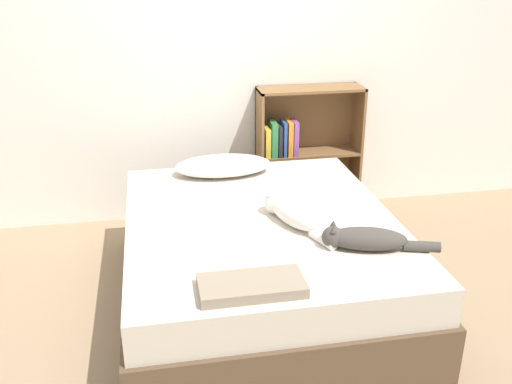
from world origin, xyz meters
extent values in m
plane|color=#997F60|center=(0.00, 0.00, 0.00)|extent=(8.00, 8.00, 0.00)
cube|color=white|center=(0.00, 1.34, 1.25)|extent=(8.00, 0.06, 2.50)
cube|color=brown|center=(0.00, 0.00, 0.17)|extent=(1.54, 1.86, 0.34)
cube|color=beige|center=(0.00, 0.00, 0.45)|extent=(1.49, 1.80, 0.20)
ellipsoid|color=white|center=(-0.11, 0.73, 0.61)|extent=(0.65, 0.34, 0.12)
ellipsoid|color=white|center=(0.16, -0.11, 0.61)|extent=(0.26, 0.42, 0.13)
sphere|color=white|center=(0.10, 0.05, 0.61)|extent=(0.13, 0.13, 0.13)
cone|color=white|center=(0.06, 0.04, 0.68)|extent=(0.04, 0.04, 0.03)
cone|color=white|center=(0.13, 0.06, 0.68)|extent=(0.04, 0.04, 0.03)
cylinder|color=white|center=(0.25, -0.36, 0.57)|extent=(0.11, 0.19, 0.05)
ellipsoid|color=#47423D|center=(0.45, -0.46, 0.60)|extent=(0.43, 0.26, 0.11)
sphere|color=#47423D|center=(0.29, -0.41, 0.60)|extent=(0.11, 0.11, 0.11)
cone|color=#47423D|center=(0.28, -0.44, 0.66)|extent=(0.04, 0.04, 0.03)
cone|color=#47423D|center=(0.30, -0.38, 0.66)|extent=(0.04, 0.04, 0.03)
cylinder|color=#47423D|center=(0.71, -0.53, 0.57)|extent=(0.19, 0.10, 0.05)
cube|color=brown|center=(0.22, 1.17, 0.50)|extent=(0.02, 0.26, 1.01)
cube|color=brown|center=(0.99, 1.17, 0.50)|extent=(0.02, 0.26, 1.01)
cube|color=brown|center=(0.61, 1.17, 0.01)|extent=(0.79, 0.26, 0.02)
cube|color=brown|center=(0.61, 1.17, 1.00)|extent=(0.79, 0.26, 0.02)
cube|color=brown|center=(0.61, 1.17, 0.50)|extent=(0.75, 0.26, 0.02)
cube|color=brown|center=(0.61, 1.29, 0.50)|extent=(0.79, 0.02, 1.01)
cube|color=gold|center=(0.27, 1.13, 0.63)|extent=(0.04, 0.16, 0.22)
cube|color=#337F47|center=(0.32, 1.13, 0.64)|extent=(0.04, 0.16, 0.26)
cube|color=#232328|center=(0.36, 1.13, 0.63)|extent=(0.03, 0.16, 0.23)
cube|color=#2D519E|center=(0.40, 1.13, 0.64)|extent=(0.02, 0.16, 0.26)
cube|color=orange|center=(0.44, 1.13, 0.65)|extent=(0.04, 0.16, 0.26)
cube|color=#8C4C99|center=(0.48, 1.13, 0.65)|extent=(0.04, 0.16, 0.26)
cube|color=gray|center=(-0.18, -0.73, 0.57)|extent=(0.47, 0.23, 0.05)
camera|label=1|loc=(-0.57, -2.85, 1.92)|focal=40.00mm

